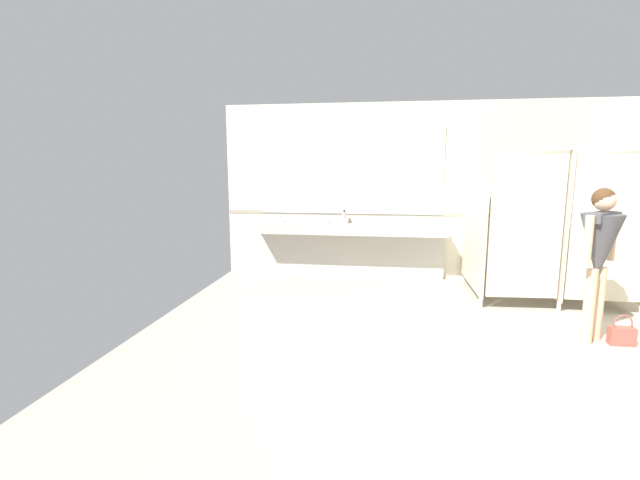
% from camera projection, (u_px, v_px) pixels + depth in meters
% --- Properties ---
extents(ground_plane, '(7.68, 6.76, 0.10)m').
position_uv_depth(ground_plane, '(510.00, 365.00, 4.12)').
color(ground_plane, '#B2A899').
extents(wall_back, '(7.68, 0.12, 2.81)m').
position_uv_depth(wall_back, '(461.00, 192.00, 6.96)').
color(wall_back, beige).
rests_on(wall_back, ground_plane).
extents(wall_back_tile_band, '(7.68, 0.01, 0.06)m').
position_uv_depth(wall_back_tile_band, '(461.00, 215.00, 6.95)').
color(wall_back_tile_band, '#9E937F').
rests_on(wall_back_tile_band, wall_back).
extents(vanity_counter, '(3.06, 0.52, 1.01)m').
position_uv_depth(vanity_counter, '(349.00, 239.00, 7.08)').
color(vanity_counter, '#B2ADA3').
rests_on(vanity_counter, ground_plane).
extents(mirror_panel, '(2.96, 0.02, 1.37)m').
position_uv_depth(mirror_panel, '(350.00, 171.00, 7.09)').
color(mirror_panel, silver).
rests_on(mirror_panel, wall_back).
extents(bathroom_stalls, '(1.95, 1.54, 2.04)m').
position_uv_depth(bathroom_stalls, '(551.00, 222.00, 5.85)').
color(bathroom_stalls, beige).
rests_on(bathroom_stalls, ground_plane).
extents(person_standing, '(0.56, 0.56, 1.59)m').
position_uv_depth(person_standing, '(600.00, 247.00, 4.40)').
color(person_standing, '#DBAD89').
rests_on(person_standing, ground_plane).
extents(handbag, '(0.24, 0.11, 0.32)m').
position_uv_depth(handbag, '(622.00, 335.00, 4.45)').
color(handbag, '#934C42').
rests_on(handbag, ground_plane).
extents(soap_dispenser, '(0.07, 0.07, 0.22)m').
position_uv_depth(soap_dispenser, '(344.00, 217.00, 7.11)').
color(soap_dispenser, '#D899B2').
rests_on(soap_dispenser, vanity_counter).
extents(paper_cup, '(0.07, 0.07, 0.10)m').
position_uv_depth(paper_cup, '(346.00, 222.00, 6.88)').
color(paper_cup, white).
rests_on(paper_cup, vanity_counter).
extents(floor_drain_cover, '(0.14, 0.14, 0.01)m').
position_uv_depth(floor_drain_cover, '(609.00, 389.00, 3.57)').
color(floor_drain_cover, '#B7BABF').
rests_on(floor_drain_cover, ground_plane).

